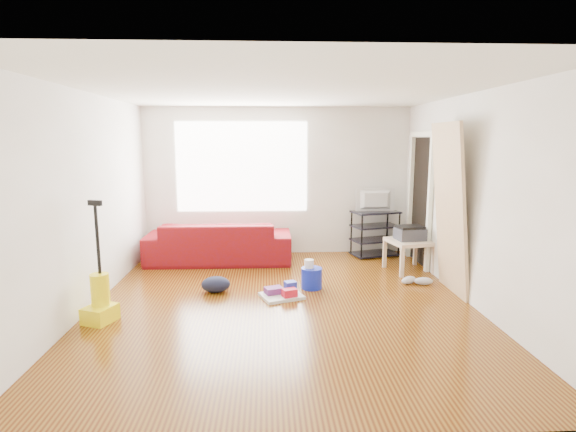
{
  "coord_description": "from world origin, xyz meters",
  "views": [
    {
      "loc": [
        -0.18,
        -5.16,
        1.95
      ],
      "look_at": [
        0.09,
        0.6,
        0.97
      ],
      "focal_mm": 28.0,
      "sensor_mm": 36.0,
      "label": 1
    }
  ],
  "objects_px": {
    "bucket": "(312,288)",
    "backpack": "(216,292)",
    "cleaning_tray": "(283,293)",
    "vacuum": "(100,299)",
    "side_table": "(410,245)",
    "sofa": "(220,261)",
    "tv_stand": "(375,233)"
  },
  "relations": [
    {
      "from": "bucket",
      "to": "backpack",
      "type": "distance_m",
      "value": 1.26
    },
    {
      "from": "cleaning_tray",
      "to": "vacuum",
      "type": "height_order",
      "value": "vacuum"
    },
    {
      "from": "side_table",
      "to": "backpack",
      "type": "height_order",
      "value": "side_table"
    },
    {
      "from": "side_table",
      "to": "cleaning_tray",
      "type": "bearing_deg",
      "value": -151.2
    },
    {
      "from": "sofa",
      "to": "side_table",
      "type": "bearing_deg",
      "value": 167.27
    },
    {
      "from": "side_table",
      "to": "vacuum",
      "type": "relative_size",
      "value": 0.53
    },
    {
      "from": "sofa",
      "to": "backpack",
      "type": "xyz_separation_m",
      "value": [
        0.1,
        -1.49,
        0.0
      ]
    },
    {
      "from": "cleaning_tray",
      "to": "vacuum",
      "type": "xyz_separation_m",
      "value": [
        -2.01,
        -0.66,
        0.19
      ]
    },
    {
      "from": "vacuum",
      "to": "backpack",
      "type": "bearing_deg",
      "value": 59.29
    },
    {
      "from": "tv_stand",
      "to": "vacuum",
      "type": "height_order",
      "value": "vacuum"
    },
    {
      "from": "sofa",
      "to": "cleaning_tray",
      "type": "bearing_deg",
      "value": 119.11
    },
    {
      "from": "side_table",
      "to": "vacuum",
      "type": "distance_m",
      "value": 4.31
    },
    {
      "from": "tv_stand",
      "to": "backpack",
      "type": "bearing_deg",
      "value": -160.99
    },
    {
      "from": "cleaning_tray",
      "to": "vacuum",
      "type": "distance_m",
      "value": 2.12
    },
    {
      "from": "sofa",
      "to": "vacuum",
      "type": "distance_m",
      "value": 2.61
    },
    {
      "from": "vacuum",
      "to": "bucket",
      "type": "bearing_deg",
      "value": 43.71
    },
    {
      "from": "bucket",
      "to": "vacuum",
      "type": "height_order",
      "value": "vacuum"
    },
    {
      "from": "side_table",
      "to": "backpack",
      "type": "xyz_separation_m",
      "value": [
        -2.8,
        -0.83,
        -0.4
      ]
    },
    {
      "from": "bucket",
      "to": "vacuum",
      "type": "relative_size",
      "value": 0.21
    },
    {
      "from": "vacuum",
      "to": "cleaning_tray",
      "type": "bearing_deg",
      "value": 39.57
    },
    {
      "from": "cleaning_tray",
      "to": "backpack",
      "type": "relative_size",
      "value": 1.6
    },
    {
      "from": "side_table",
      "to": "bucket",
      "type": "relative_size",
      "value": 2.53
    },
    {
      "from": "bucket",
      "to": "cleaning_tray",
      "type": "relative_size",
      "value": 0.47
    },
    {
      "from": "tv_stand",
      "to": "side_table",
      "type": "height_order",
      "value": "tv_stand"
    },
    {
      "from": "side_table",
      "to": "vacuum",
      "type": "xyz_separation_m",
      "value": [
        -3.95,
        -1.73,
        -0.16
      ]
    },
    {
      "from": "sofa",
      "to": "bucket",
      "type": "relative_size",
      "value": 8.29
    },
    {
      "from": "tv_stand",
      "to": "side_table",
      "type": "xyz_separation_m",
      "value": [
        0.3,
        -0.93,
        0.01
      ]
    },
    {
      "from": "tv_stand",
      "to": "cleaning_tray",
      "type": "bearing_deg",
      "value": -145.61
    },
    {
      "from": "sofa",
      "to": "tv_stand",
      "type": "relative_size",
      "value": 2.69
    },
    {
      "from": "vacuum",
      "to": "side_table",
      "type": "bearing_deg",
      "value": 45.03
    },
    {
      "from": "tv_stand",
      "to": "bucket",
      "type": "bearing_deg",
      "value": -142.88
    },
    {
      "from": "backpack",
      "to": "vacuum",
      "type": "xyz_separation_m",
      "value": [
        -1.15,
        -0.89,
        0.24
      ]
    }
  ]
}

